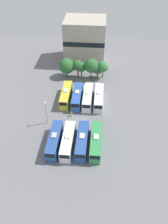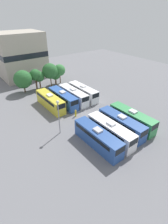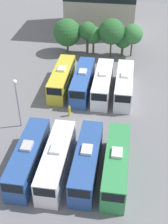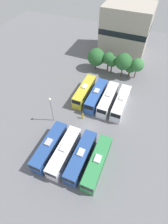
{
  "view_description": "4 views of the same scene",
  "coord_description": "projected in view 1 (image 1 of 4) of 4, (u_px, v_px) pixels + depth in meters",
  "views": [
    {
      "loc": [
        5.27,
        -43.86,
        42.94
      ],
      "look_at": [
        1.2,
        1.65,
        1.92
      ],
      "focal_mm": 35.0,
      "sensor_mm": 36.0,
      "label": 1
    },
    {
      "loc": [
        -22.33,
        -27.57,
        22.17
      ],
      "look_at": [
        -1.8,
        -0.77,
        2.12
      ],
      "focal_mm": 28.0,
      "sensor_mm": 36.0,
      "label": 2
    },
    {
      "loc": [
        5.2,
        -34.0,
        27.66
      ],
      "look_at": [
        0.01,
        0.05,
        2.15
      ],
      "focal_mm": 50.0,
      "sensor_mm": 36.0,
      "label": 3
    },
    {
      "loc": [
        8.4,
        -23.35,
        33.45
      ],
      "look_at": [
        -1.94,
        1.36,
        2.87
      ],
      "focal_mm": 28.0,
      "sensor_mm": 36.0,
      "label": 4
    }
  ],
  "objects": [
    {
      "name": "ground_plane",
      "position": [
        79.0,
        121.0,
        61.54
      ],
      "size": [
        114.94,
        114.94,
        0.0
      ],
      "primitive_type": "plane",
      "color": "slate"
    },
    {
      "name": "bus_0",
      "position": [
        55.0,
        140.0,
        53.84
      ],
      "size": [
        2.63,
        10.94,
        3.75
      ],
      "color": "#284C93",
      "rests_on": "ground_plane"
    },
    {
      "name": "bus_1",
      "position": [
        68.0,
        141.0,
        53.64
      ],
      "size": [
        2.63,
        10.94,
        3.75
      ],
      "color": "white",
      "rests_on": "ground_plane"
    },
    {
      "name": "bus_2",
      "position": [
        82.0,
        140.0,
        53.68
      ],
      "size": [
        2.63,
        10.94,
        3.75
      ],
      "color": "#284C93",
      "rests_on": "ground_plane"
    },
    {
      "name": "bus_3",
      "position": [
        96.0,
        141.0,
        53.47
      ],
      "size": [
        2.63,
        10.94,
        3.75
      ],
      "color": "#338C4C",
      "rests_on": "ground_plane"
    },
    {
      "name": "bus_4",
      "position": [
        66.0,
        95.0,
        67.41
      ],
      "size": [
        2.63,
        10.94,
        3.75
      ],
      "color": "gold",
      "rests_on": "ground_plane"
    },
    {
      "name": "bus_5",
      "position": [
        77.0,
        96.0,
        66.87
      ],
      "size": [
        2.63,
        10.94,
        3.75
      ],
      "color": "#2D56A8",
      "rests_on": "ground_plane"
    },
    {
      "name": "bus_6",
      "position": [
        88.0,
        97.0,
        66.61
      ],
      "size": [
        2.63,
        10.94,
        3.75
      ],
      "color": "white",
      "rests_on": "ground_plane"
    },
    {
      "name": "bus_7",
      "position": [
        99.0,
        97.0,
        66.42
      ],
      "size": [
        2.63,
        10.94,
        3.75
      ],
      "color": "white",
      "rests_on": "ground_plane"
    },
    {
      "name": "worker_person",
      "position": [
        71.0,
        114.0,
        62.4
      ],
      "size": [
        0.36,
        0.36,
        1.82
      ],
      "color": "gold",
      "rests_on": "ground_plane"
    },
    {
      "name": "light_pole",
      "position": [
        46.0,
        109.0,
        57.51
      ],
      "size": [
        0.6,
        0.6,
        7.48
      ],
      "color": "gray",
      "rests_on": "ground_plane"
    },
    {
      "name": "tree_0",
      "position": [
        67.0,
        66.0,
        75.95
      ],
      "size": [
        5.38,
        5.38,
        6.82
      ],
      "color": "brown",
      "rests_on": "ground_plane"
    },
    {
      "name": "tree_1",
      "position": [
        78.0,
        65.0,
        75.38
      ],
      "size": [
        3.5,
        3.5,
        6.44
      ],
      "color": "brown",
      "rests_on": "ground_plane"
    },
    {
      "name": "tree_2",
      "position": [
        81.0,
        67.0,
        75.81
      ],
      "size": [
        3.28,
        3.28,
        5.56
      ],
      "color": "brown",
      "rests_on": "ground_plane"
    },
    {
      "name": "tree_3",
      "position": [
        91.0,
        66.0,
        74.09
      ],
      "size": [
        4.85,
        4.85,
        7.6
      ],
      "color": "brown",
      "rests_on": "ground_plane"
    },
    {
      "name": "tree_4",
      "position": [
        98.0,
        69.0,
        75.85
      ],
      "size": [
        3.31,
        3.31,
        4.98
      ],
      "color": "brown",
      "rests_on": "ground_plane"
    },
    {
      "name": "tree_5",
      "position": [
        103.0,
        67.0,
        74.93
      ],
      "size": [
        3.82,
        3.82,
        6.44
      ],
      "color": "brown",
      "rests_on": "ground_plane"
    },
    {
      "name": "depot_building",
      "position": [
        85.0,
        40.0,
        83.3
      ],
      "size": [
        15.13,
        12.35,
        15.59
      ],
      "color": "#B2A899",
      "rests_on": "ground_plane"
    }
  ]
}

